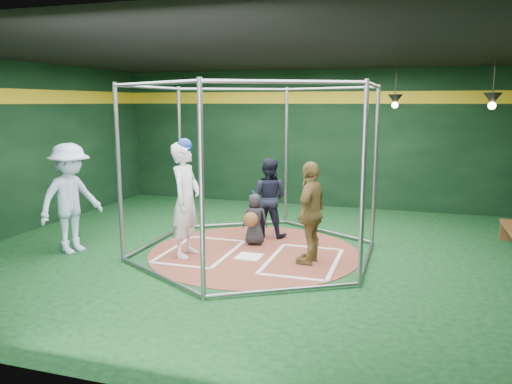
% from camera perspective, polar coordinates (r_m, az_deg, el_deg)
% --- Properties ---
extents(room_shell, '(10.10, 9.10, 3.53)m').
position_cam_1_polar(room_shell, '(8.74, -0.18, 4.12)').
color(room_shell, '#0B3313').
rests_on(room_shell, ground).
extents(clay_disc, '(3.80, 3.80, 0.01)m').
position_cam_1_polar(clay_disc, '(9.09, -0.19, -6.91)').
color(clay_disc, brown).
rests_on(clay_disc, ground).
extents(home_plate, '(0.43, 0.43, 0.01)m').
position_cam_1_polar(home_plate, '(8.81, -0.79, -7.38)').
color(home_plate, white).
rests_on(home_plate, clay_disc).
extents(batter_box_left, '(1.17, 1.77, 0.01)m').
position_cam_1_polar(batter_box_left, '(9.19, -6.36, -6.72)').
color(batter_box_left, white).
rests_on(batter_box_left, clay_disc).
extents(batter_box_right, '(1.17, 1.77, 0.01)m').
position_cam_1_polar(batter_box_right, '(8.62, 5.38, -7.84)').
color(batter_box_right, white).
rests_on(batter_box_right, clay_disc).
extents(batting_cage, '(4.05, 4.67, 3.00)m').
position_cam_1_polar(batting_cage, '(8.77, -0.20, 2.46)').
color(batting_cage, gray).
rests_on(batting_cage, ground).
extents(pendant_lamp_near, '(0.34, 0.34, 0.90)m').
position_cam_1_polar(pendant_lamp_near, '(11.88, 15.62, 10.13)').
color(pendant_lamp_near, black).
rests_on(pendant_lamp_near, room_shell).
extents(pendant_lamp_far, '(0.34, 0.34, 0.90)m').
position_cam_1_polar(pendant_lamp_far, '(10.37, 25.41, 9.57)').
color(pendant_lamp_far, black).
rests_on(pendant_lamp_far, room_shell).
extents(batter_figure, '(0.48, 0.73, 2.07)m').
position_cam_1_polar(batter_figure, '(8.74, -8.04, -0.75)').
color(batter_figure, silver).
rests_on(batter_figure, clay_disc).
extents(visitor_leopard, '(0.57, 1.06, 1.72)m').
position_cam_1_polar(visitor_leopard, '(8.36, 6.28, -2.36)').
color(visitor_leopard, '#A18645').
rests_on(visitor_leopard, clay_disc).
extents(catcher_figure, '(0.54, 0.59, 0.98)m').
position_cam_1_polar(catcher_figure, '(9.42, -0.21, -3.12)').
color(catcher_figure, black).
rests_on(catcher_figure, clay_disc).
extents(umpire, '(0.80, 0.64, 1.58)m').
position_cam_1_polar(umpire, '(9.98, 1.44, -0.63)').
color(umpire, black).
rests_on(umpire, clay_disc).
extents(bystander_blue, '(1.05, 1.43, 1.97)m').
position_cam_1_polar(bystander_blue, '(9.51, -20.44, -0.70)').
color(bystander_blue, '#AEC9E6').
rests_on(bystander_blue, ground).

